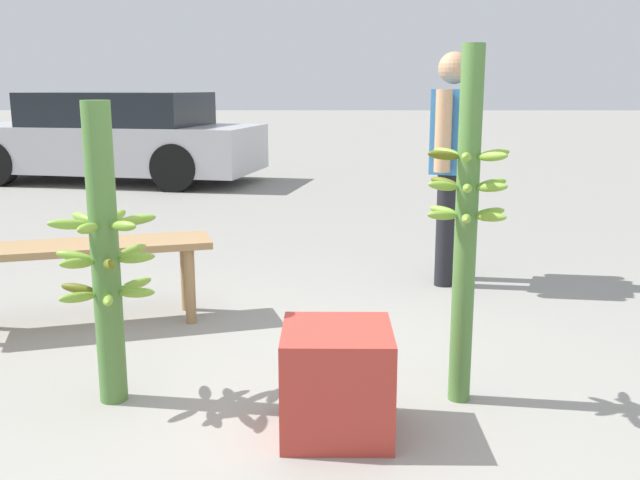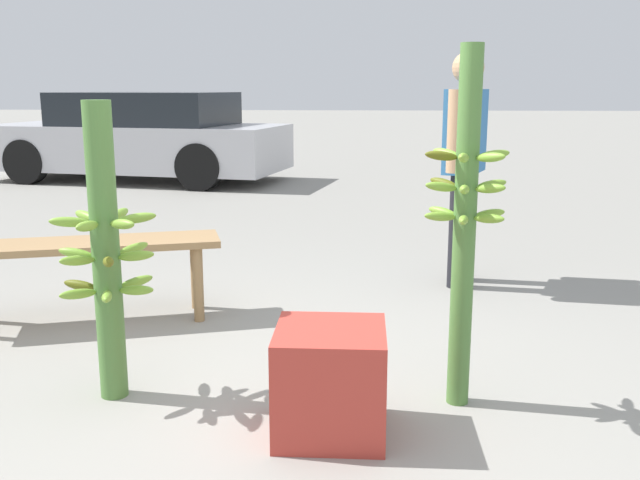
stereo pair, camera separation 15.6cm
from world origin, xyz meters
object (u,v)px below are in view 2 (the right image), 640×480
at_px(banana_stalk_left, 106,254).
at_px(parked_car, 139,138).
at_px(produce_crate, 330,381).
at_px(vendor_person, 465,150).
at_px(market_bench, 89,254).
at_px(banana_stalk_center, 465,222).

xyz_separation_m(banana_stalk_left, parked_car, (-2.16, 7.36, -0.02)).
bearing_deg(produce_crate, vendor_person, 70.38).
bearing_deg(banana_stalk_left, parked_car, 106.39).
bearing_deg(market_bench, parked_car, 88.24).
bearing_deg(banana_stalk_left, market_bench, 115.57).
height_order(banana_stalk_left, produce_crate, banana_stalk_left).
distance_m(vendor_person, produce_crate, 2.48).
height_order(banana_stalk_center, vendor_person, vendor_person).
relative_size(banana_stalk_center, parked_car, 0.34).
relative_size(banana_stalk_left, parked_car, 0.29).
bearing_deg(vendor_person, banana_stalk_center, -166.66).
bearing_deg(banana_stalk_center, produce_crate, -150.61).
xyz_separation_m(banana_stalk_center, vendor_person, (0.26, 1.94, 0.13)).
bearing_deg(parked_car, banana_stalk_left, -152.46).
height_order(banana_stalk_center, market_bench, banana_stalk_center).
distance_m(banana_stalk_left, vendor_person, 2.66).
distance_m(banana_stalk_center, vendor_person, 1.96).
relative_size(banana_stalk_left, vendor_person, 0.82).
xyz_separation_m(vendor_person, market_bench, (-2.25, -0.96, -0.52)).
height_order(banana_stalk_left, vendor_person, vendor_person).
bearing_deg(banana_stalk_center, market_bench, 153.98).
distance_m(parked_car, produce_crate, 8.27).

